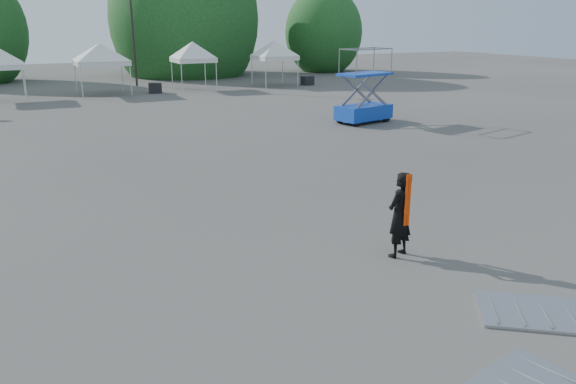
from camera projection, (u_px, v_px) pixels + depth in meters
name	position (u px, v px, depth m)	size (l,w,h in m)	color
ground	(290.00, 222.00, 13.66)	(120.00, 120.00, 0.00)	#474442
light_pole_east	(131.00, 9.00, 40.76)	(0.60, 0.25, 9.80)	black
tree_mid_e	(185.00, 19.00, 49.50)	(5.12, 5.12, 7.79)	#382314
tree_far_e	(324.00, 33.00, 53.65)	(3.84, 3.84, 5.84)	#382314
tent_e	(100.00, 47.00, 36.37)	(4.59, 4.59, 3.88)	silver
tent_f	(193.00, 46.00, 38.99)	(3.79, 3.79, 3.88)	silver
tent_g	(274.00, 44.00, 41.33)	(3.93, 3.93, 3.88)	silver
man	(400.00, 215.00, 11.44)	(0.77, 0.63, 1.80)	black
scissor_lift	(365.00, 86.00, 26.53)	(2.92, 1.91, 3.47)	#0D1FAE
barrier_mid	(557.00, 314.00, 9.29)	(2.74, 2.48, 0.08)	#95989C
crate_mid	(155.00, 88.00, 37.99)	(0.87, 0.68, 0.68)	black
crate_east	(307.00, 81.00, 42.80)	(0.85, 0.66, 0.66)	black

